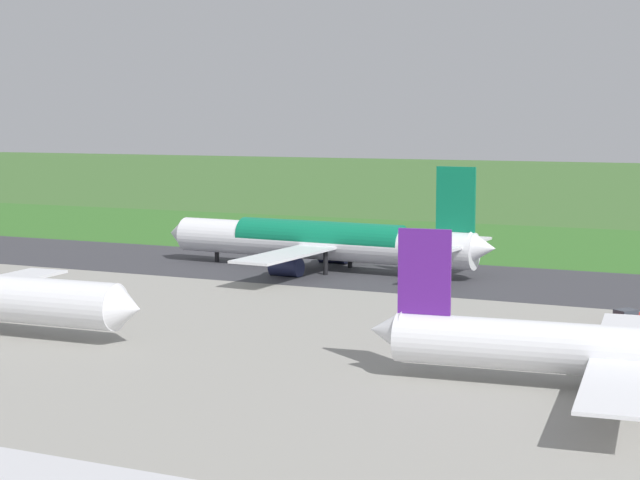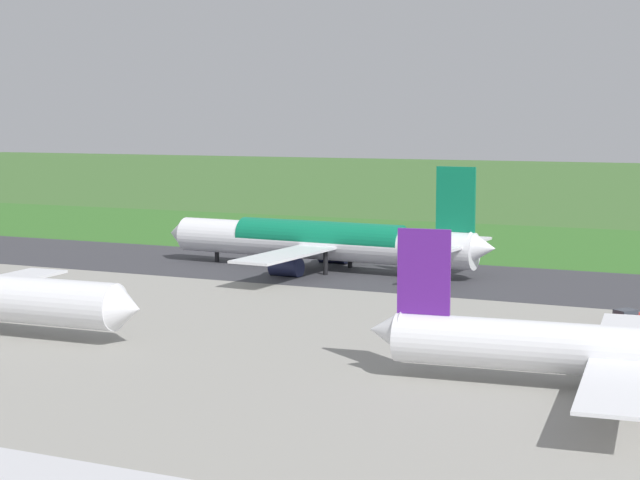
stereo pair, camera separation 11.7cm
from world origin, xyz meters
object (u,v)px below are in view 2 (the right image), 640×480
at_px(no_stopping_sign, 328,234).
at_px(traffic_cone_orange, 302,239).
at_px(airliner_main, 322,241).
at_px(service_car_followme, 626,316).
at_px(airliner_parked_near, 629,352).

height_order(no_stopping_sign, traffic_cone_orange, no_stopping_sign).
height_order(airliner_main, service_car_followme, airliner_main).
xyz_separation_m(airliner_parked_near, service_car_followme, (4.40, -29.86, -2.71)).
bearing_deg(no_stopping_sign, traffic_cone_orange, 4.59).
bearing_deg(airliner_parked_near, traffic_cone_orange, -50.42).
relative_size(airliner_main, no_stopping_sign, 23.04).
xyz_separation_m(airliner_parked_near, no_stopping_sign, (65.00, -85.37, -2.15)).
xyz_separation_m(airliner_main, airliner_parked_near, (-51.28, 52.46, -0.80)).
bearing_deg(airliner_main, airliner_parked_near, 134.35).
bearing_deg(traffic_cone_orange, airliner_main, 120.25).
distance_m(service_car_followme, no_stopping_sign, 82.19).
distance_m(airliner_main, no_stopping_sign, 35.78).
bearing_deg(service_car_followme, airliner_parked_near, 98.39).
xyz_separation_m(airliner_parked_near, traffic_cone_orange, (70.23, -84.95, -3.28)).
bearing_deg(airliner_main, service_car_followme, 154.25).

